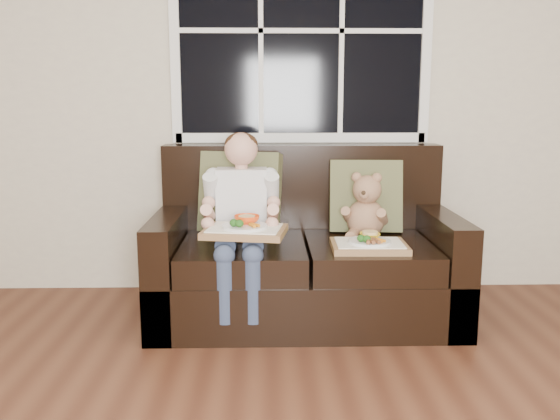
{
  "coord_description": "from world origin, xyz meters",
  "views": [
    {
      "loc": [
        0.05,
        -1.31,
        1.23
      ],
      "look_at": [
        0.13,
        1.85,
        0.64
      ],
      "focal_mm": 38.0,
      "sensor_mm": 36.0,
      "label": 1
    }
  ],
  "objects_px": {
    "tray_left": "(245,229)",
    "tray_right": "(369,244)",
    "child": "(241,206)",
    "teddy_bear": "(366,210)",
    "loveseat": "(304,261)"
  },
  "relations": [
    {
      "from": "tray_left",
      "to": "tray_right",
      "type": "bearing_deg",
      "value": 14.29
    },
    {
      "from": "child",
      "to": "teddy_bear",
      "type": "distance_m",
      "value": 0.73
    },
    {
      "from": "teddy_bear",
      "to": "tray_right",
      "type": "bearing_deg",
      "value": -77.6
    },
    {
      "from": "teddy_bear",
      "to": "tray_right",
      "type": "relative_size",
      "value": 0.97
    },
    {
      "from": "child",
      "to": "tray_right",
      "type": "bearing_deg",
      "value": -13.62
    },
    {
      "from": "child",
      "to": "teddy_bear",
      "type": "relative_size",
      "value": 2.39
    },
    {
      "from": "tray_left",
      "to": "tray_right",
      "type": "distance_m",
      "value": 0.66
    },
    {
      "from": "loveseat",
      "to": "tray_right",
      "type": "height_order",
      "value": "loveseat"
    },
    {
      "from": "loveseat",
      "to": "teddy_bear",
      "type": "bearing_deg",
      "value": 1.97
    },
    {
      "from": "loveseat",
      "to": "teddy_bear",
      "type": "xyz_separation_m",
      "value": [
        0.36,
        0.01,
        0.3
      ]
    },
    {
      "from": "tray_left",
      "to": "loveseat",
      "type": "bearing_deg",
      "value": 55.51
    },
    {
      "from": "child",
      "to": "tray_right",
      "type": "height_order",
      "value": "child"
    },
    {
      "from": "loveseat",
      "to": "tray_right",
      "type": "xyz_separation_m",
      "value": [
        0.32,
        -0.29,
        0.17
      ]
    },
    {
      "from": "teddy_bear",
      "to": "tray_left",
      "type": "distance_m",
      "value": 0.78
    },
    {
      "from": "loveseat",
      "to": "child",
      "type": "xyz_separation_m",
      "value": [
        -0.36,
        -0.12,
        0.35
      ]
    }
  ]
}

